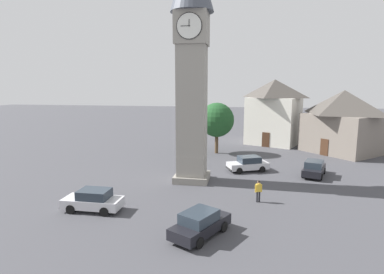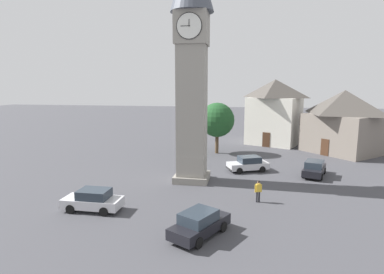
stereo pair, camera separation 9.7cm
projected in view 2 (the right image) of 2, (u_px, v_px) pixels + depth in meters
The scene contains 10 objects.
ground_plane at pixel (192, 180), 29.05m from camera, with size 200.00×200.00×0.00m, color #424247.
clock_tower at pixel (192, 40), 27.00m from camera, with size 3.75×3.75×21.44m.
car_blue_kerb at pixel (248, 164), 32.08m from camera, with size 4.46×3.16×1.53m.
car_silver_kerb at pixel (93, 200), 21.98m from camera, with size 4.14×1.83×1.53m.
car_red_corner at pixel (200, 223), 18.26m from camera, with size 3.44×4.43×1.53m.
car_white_side at pixel (314, 168), 30.33m from camera, with size 2.96×4.45×1.53m.
pedestrian at pixel (258, 189), 23.50m from camera, with size 0.53×0.33×1.69m.
tree at pixel (217, 120), 39.97m from camera, with size 4.40×4.40×6.54m.
building_shop_left at pixel (343, 121), 40.40m from camera, with size 11.07×11.18×8.10m.
building_terrace_right at pixel (274, 111), 46.32m from camera, with size 9.10×8.55×9.55m.
Camera 2 is at (-4.72, 27.60, 8.73)m, focal length 29.32 mm.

